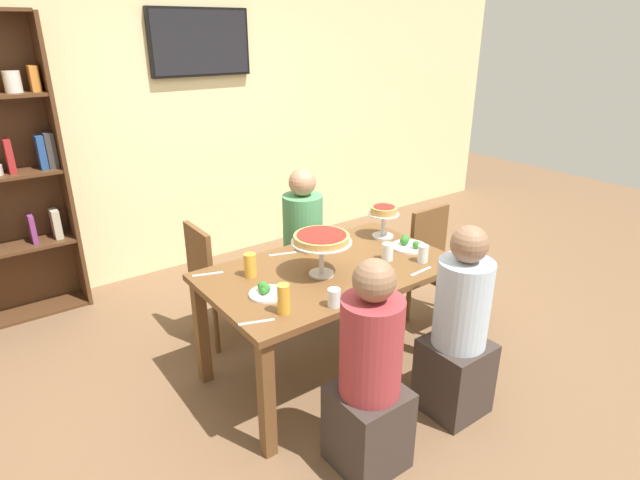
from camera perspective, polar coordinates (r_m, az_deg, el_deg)
name	(u,v)px	position (r m, az deg, el deg)	size (l,w,h in m)	color
ground_plane	(329,369)	(3.52, 0.99, -14.03)	(12.00, 12.00, 0.00)	brown
rear_partition	(178,113)	(4.83, -15.35, 13.33)	(8.00, 0.12, 2.80)	beige
dining_table	(330,282)	(3.18, 1.07, -4.63)	(1.51, 0.90, 0.74)	brown
television	(200,42)	(4.78, -13.03, 20.43)	(0.89, 0.05, 0.55)	black
diner_near_left	(370,383)	(2.61, 5.48, -15.44)	(0.34, 0.34, 1.15)	#382D28
diner_near_right	(459,336)	(3.04, 15.00, -10.20)	(0.34, 0.34, 1.15)	#382D28
diner_far_right	(303,253)	(3.97, -1.87, -1.41)	(0.34, 0.34, 1.15)	#382D28
chair_head_east	(438,262)	(3.94, 12.87, -2.33)	(0.40, 0.40, 0.87)	brown
chair_far_left	(216,276)	(3.69, -11.39, -3.95)	(0.40, 0.40, 0.87)	brown
deep_dish_pizza_stand	(322,241)	(2.97, 0.17, -0.09)	(0.35, 0.35, 0.25)	silver
personal_pizza_stand	(384,214)	(3.58, 7.03, 2.83)	(0.21, 0.21, 0.22)	silver
salad_plate_near_diner	(330,240)	(3.51, 1.11, -0.03)	(0.25, 0.25, 0.06)	white
salad_plate_far_diner	(266,291)	(2.84, -5.97, -5.64)	(0.21, 0.21, 0.07)	white
salad_plate_spare	(409,245)	(3.47, 9.79, -0.50)	(0.24, 0.24, 0.07)	white
beer_glass_amber_tall	(250,265)	(3.04, -7.70, -2.75)	(0.07, 0.07, 0.14)	gold
beer_glass_amber_short	(284,299)	(2.63, -4.03, -6.50)	(0.07, 0.07, 0.16)	gold
beer_glass_amber_spare	(310,241)	(3.32, -1.10, -0.10)	(0.07, 0.07, 0.16)	gold
water_glass_clear_near	(423,254)	(3.27, 11.27, -1.48)	(0.07, 0.07, 0.11)	white
water_glass_clear_far	(334,298)	(2.71, 1.55, -6.37)	(0.07, 0.07, 0.10)	white
water_glass_clear_spare	(388,252)	(3.26, 7.44, -1.29)	(0.07, 0.07, 0.11)	white
cutlery_fork_near	(283,254)	(3.34, -4.13, -1.53)	(0.18, 0.02, 0.01)	silver
cutlery_knife_near	(257,322)	(2.60, -7.00, -8.96)	(0.18, 0.02, 0.01)	silver
cutlery_fork_far	(421,271)	(3.15, 11.03, -3.41)	(0.18, 0.02, 0.01)	silver
cutlery_knife_far	(208,274)	(3.13, -12.25, -3.68)	(0.18, 0.02, 0.01)	silver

